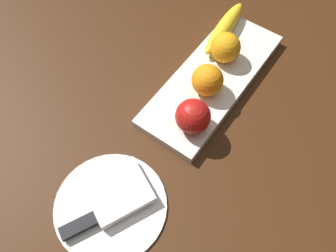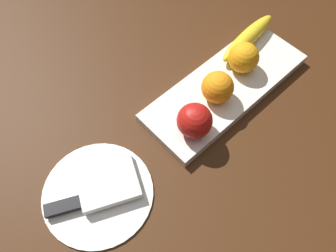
{
  "view_description": "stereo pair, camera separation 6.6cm",
  "coord_description": "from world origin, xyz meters",
  "px_view_note": "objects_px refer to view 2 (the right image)",
  "views": [
    {
      "loc": [
        -0.42,
        -0.2,
        0.63
      ],
      "look_at": [
        -0.14,
        -0.0,
        0.05
      ],
      "focal_mm": 36.91,
      "sensor_mm": 36.0,
      "label": 1
    },
    {
      "loc": [
        -0.37,
        -0.25,
        0.63
      ],
      "look_at": [
        -0.14,
        -0.0,
        0.05
      ],
      "focal_mm": 36.91,
      "sensor_mm": 36.0,
      "label": 2
    }
  ],
  "objects_px": {
    "dinner_plate": "(99,194)",
    "knife": "(78,203)",
    "fruit_tray": "(227,88)",
    "folded_napkin": "(109,183)",
    "orange_near_banana": "(218,87)",
    "banana": "(248,38)",
    "orange_near_apple": "(244,58)",
    "apple": "(195,121)"
  },
  "relations": [
    {
      "from": "orange_near_apple",
      "to": "dinner_plate",
      "type": "bearing_deg",
      "value": -178.26
    },
    {
      "from": "fruit_tray",
      "to": "orange_near_banana",
      "type": "distance_m",
      "value": 0.06
    },
    {
      "from": "orange_near_apple",
      "to": "banana",
      "type": "bearing_deg",
      "value": 30.86
    },
    {
      "from": "fruit_tray",
      "to": "dinner_plate",
      "type": "bearing_deg",
      "value": 180.0
    },
    {
      "from": "fruit_tray",
      "to": "orange_near_banana",
      "type": "height_order",
      "value": "orange_near_banana"
    },
    {
      "from": "fruit_tray",
      "to": "banana",
      "type": "bearing_deg",
      "value": 22.67
    },
    {
      "from": "dinner_plate",
      "to": "knife",
      "type": "distance_m",
      "value": 0.04
    },
    {
      "from": "orange_near_banana",
      "to": "knife",
      "type": "relative_size",
      "value": 0.39
    },
    {
      "from": "apple",
      "to": "knife",
      "type": "height_order",
      "value": "apple"
    },
    {
      "from": "folded_napkin",
      "to": "knife",
      "type": "xyz_separation_m",
      "value": [
        -0.06,
        0.01,
        -0.0
      ]
    },
    {
      "from": "apple",
      "to": "banana",
      "type": "relative_size",
      "value": 0.38
    },
    {
      "from": "knife",
      "to": "orange_near_apple",
      "type": "bearing_deg",
      "value": 26.92
    },
    {
      "from": "orange_near_banana",
      "to": "dinner_plate",
      "type": "bearing_deg",
      "value": 179.35
    },
    {
      "from": "apple",
      "to": "orange_near_apple",
      "type": "height_order",
      "value": "apple"
    },
    {
      "from": "apple",
      "to": "orange_near_apple",
      "type": "relative_size",
      "value": 1.05
    },
    {
      "from": "knife",
      "to": "apple",
      "type": "bearing_deg",
      "value": 18.21
    },
    {
      "from": "fruit_tray",
      "to": "apple",
      "type": "bearing_deg",
      "value": -167.96
    },
    {
      "from": "fruit_tray",
      "to": "orange_near_apple",
      "type": "bearing_deg",
      "value": 12.1
    },
    {
      "from": "orange_near_banana",
      "to": "knife",
      "type": "height_order",
      "value": "orange_near_banana"
    },
    {
      "from": "fruit_tray",
      "to": "folded_napkin",
      "type": "distance_m",
      "value": 0.33
    },
    {
      "from": "orange_near_apple",
      "to": "knife",
      "type": "relative_size",
      "value": 0.39
    },
    {
      "from": "apple",
      "to": "orange_near_banana",
      "type": "bearing_deg",
      "value": 15.13
    },
    {
      "from": "knife",
      "to": "dinner_plate",
      "type": "bearing_deg",
      "value": 12.77
    },
    {
      "from": "banana",
      "to": "orange_near_apple",
      "type": "distance_m",
      "value": 0.08
    },
    {
      "from": "dinner_plate",
      "to": "apple",
      "type": "bearing_deg",
      "value": -7.35
    },
    {
      "from": "banana",
      "to": "apple",
      "type": "bearing_deg",
      "value": -168.02
    },
    {
      "from": "fruit_tray",
      "to": "folded_napkin",
      "type": "bearing_deg",
      "value": 180.0
    },
    {
      "from": "folded_napkin",
      "to": "knife",
      "type": "relative_size",
      "value": 0.64
    },
    {
      "from": "orange_near_banana",
      "to": "knife",
      "type": "bearing_deg",
      "value": 177.89
    },
    {
      "from": "orange_near_banana",
      "to": "folded_napkin",
      "type": "distance_m",
      "value": 0.29
    },
    {
      "from": "folded_napkin",
      "to": "dinner_plate",
      "type": "bearing_deg",
      "value": 180.0
    },
    {
      "from": "dinner_plate",
      "to": "folded_napkin",
      "type": "height_order",
      "value": "folded_napkin"
    },
    {
      "from": "apple",
      "to": "orange_near_banana",
      "type": "distance_m",
      "value": 0.1
    },
    {
      "from": "banana",
      "to": "orange_near_banana",
      "type": "xyz_separation_m",
      "value": [
        -0.17,
        -0.06,
        0.02
      ]
    },
    {
      "from": "banana",
      "to": "knife",
      "type": "distance_m",
      "value": 0.52
    },
    {
      "from": "orange_near_apple",
      "to": "orange_near_banana",
      "type": "distance_m",
      "value": 0.1
    },
    {
      "from": "apple",
      "to": "orange_near_banana",
      "type": "relative_size",
      "value": 1.05
    },
    {
      "from": "dinner_plate",
      "to": "orange_near_banana",
      "type": "bearing_deg",
      "value": -0.65
    },
    {
      "from": "fruit_tray",
      "to": "knife",
      "type": "relative_size",
      "value": 2.31
    },
    {
      "from": "dinner_plate",
      "to": "knife",
      "type": "bearing_deg",
      "value": 166.25
    },
    {
      "from": "banana",
      "to": "knife",
      "type": "bearing_deg",
      "value": 179.37
    },
    {
      "from": "fruit_tray",
      "to": "dinner_plate",
      "type": "height_order",
      "value": "fruit_tray"
    }
  ]
}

